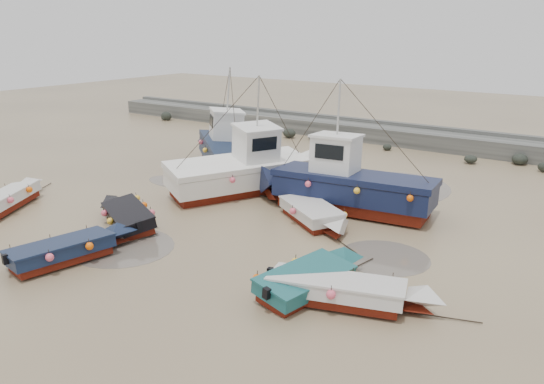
{
  "coord_description": "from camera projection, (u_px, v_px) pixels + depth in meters",
  "views": [
    {
      "loc": [
        13.41,
        -16.06,
        8.55
      ],
      "look_at": [
        0.48,
        2.81,
        1.4
      ],
      "focal_mm": 35.0,
      "sensor_mm": 36.0,
      "label": 1
    }
  ],
  "objects": [
    {
      "name": "dinghy_1",
      "position": [
        71.0,
        247.0,
        20.17
      ],
      "size": [
        2.76,
        6.07,
        1.43
      ],
      "rotation": [
        0.0,
        0.0,
        -0.22
      ],
      "color": "maroon",
      "rests_on": "ground"
    },
    {
      "name": "cabin_boat_2",
      "position": [
        341.0,
        183.0,
        25.57
      ],
      "size": [
        10.88,
        3.87,
        6.22
      ],
      "rotation": [
        0.0,
        0.0,
        1.7
      ],
      "color": "maroon",
      "rests_on": "ground"
    },
    {
      "name": "cabin_boat_1",
      "position": [
        248.0,
        168.0,
        28.34
      ],
      "size": [
        6.21,
        10.11,
        6.22
      ],
      "rotation": [
        0.0,
        0.0,
        -0.47
      ],
      "color": "maroon",
      "rests_on": "ground"
    },
    {
      "name": "dinghy_4",
      "position": [
        128.0,
        212.0,
        23.91
      ],
      "size": [
        5.71,
        3.41,
        1.43
      ],
      "rotation": [
        0.0,
        0.0,
        1.11
      ],
      "color": "maroon",
      "rests_on": "ground"
    },
    {
      "name": "cabin_boat_0",
      "position": [
        224.0,
        148.0,
        32.99
      ],
      "size": [
        8.87,
        8.21,
        6.22
      ],
      "rotation": [
        0.0,
        0.0,
        0.84
      ],
      "color": "maroon",
      "rests_on": "ground"
    },
    {
      "name": "seawall",
      "position": [
        412.0,
        138.0,
        39.53
      ],
      "size": [
        60.0,
        4.92,
        1.5
      ],
      "color": "slate",
      "rests_on": "ground"
    },
    {
      "name": "person",
      "position": [
        264.0,
        186.0,
        29.8
      ],
      "size": [
        0.72,
        0.58,
        1.73
      ],
      "primitive_type": "imported",
      "rotation": [
        0.0,
        0.0,
        3.44
      ],
      "color": "#1C223B",
      "rests_on": "ground"
    },
    {
      "name": "dinghy_2",
      "position": [
        311.0,
        275.0,
        17.82
      ],
      "size": [
        2.6,
        5.73,
        1.43
      ],
      "rotation": [
        0.0,
        0.0,
        -0.2
      ],
      "color": "maroon",
      "rests_on": "ground"
    },
    {
      "name": "puddle_c",
      "position": [
        177.0,
        182.0,
        30.43
      ],
      "size": [
        4.09,
        4.09,
        0.01
      ],
      "primitive_type": "cylinder",
      "color": "#62594F",
      "rests_on": "ground"
    },
    {
      "name": "dinghy_3",
      "position": [
        347.0,
        290.0,
        16.9
      ],
      "size": [
        6.62,
        3.13,
        1.43
      ],
      "rotation": [
        0.0,
        0.0,
        -1.27
      ],
      "color": "maroon",
      "rests_on": "ground"
    },
    {
      "name": "dinghy_0",
      "position": [
        10.0,
        197.0,
        26.13
      ],
      "size": [
        3.94,
        6.15,
        1.43
      ],
      "rotation": [
        0.0,
        0.0,
        0.51
      ],
      "color": "maroon",
      "rests_on": "ground"
    },
    {
      "name": "puddle_b",
      "position": [
        384.0,
        257.0,
        20.54
      ],
      "size": [
        3.55,
        3.55,
        0.01
      ],
      "primitive_type": "cylinder",
      "color": "#62594F",
      "rests_on": "ground"
    },
    {
      "name": "puddle_d",
      "position": [
        394.0,
        187.0,
        29.49
      ],
      "size": [
        6.04,
        6.04,
        0.01
      ],
      "primitive_type": "cylinder",
      "color": "#62594F",
      "rests_on": "ground"
    },
    {
      "name": "puddle_a",
      "position": [
        121.0,
        246.0,
        21.58
      ],
      "size": [
        4.53,
        4.53,
        0.01
      ],
      "primitive_type": "cylinder",
      "color": "#62594F",
      "rests_on": "ground"
    },
    {
      "name": "dinghy_5",
      "position": [
        315.0,
        213.0,
        23.82
      ],
      "size": [
        5.31,
        3.85,
        1.43
      ],
      "rotation": [
        0.0,
        0.0,
        -2.14
      ],
      "color": "maroon",
      "rests_on": "ground"
    },
    {
      "name": "ground",
      "position": [
        225.0,
        238.0,
        22.43
      ],
      "size": [
        120.0,
        120.0,
        0.0
      ],
      "primitive_type": "plane",
      "color": "#9D8863",
      "rests_on": "ground"
    }
  ]
}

